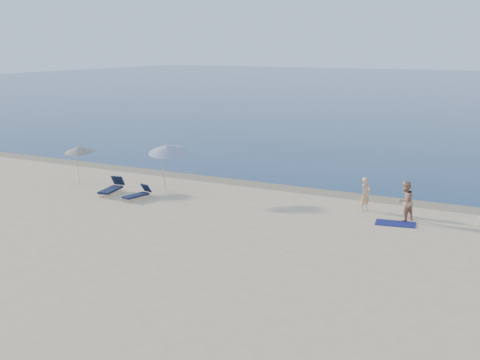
% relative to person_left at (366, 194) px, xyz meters
% --- Properties ---
extents(wet_sand_strip, '(240.00, 1.60, 0.00)m').
position_rel_person_left_xyz_m(wet_sand_strip, '(-2.31, 2.46, -0.78)').
color(wet_sand_strip, '#847254').
rests_on(wet_sand_strip, ground).
extents(person_left, '(0.55, 0.67, 1.56)m').
position_rel_person_left_xyz_m(person_left, '(0.00, 0.00, 0.00)').
color(person_left, tan).
rests_on(person_left, ground).
extents(person_right, '(0.99, 1.07, 1.76)m').
position_rel_person_left_xyz_m(person_right, '(1.96, -0.77, 0.10)').
color(person_right, tan).
rests_on(person_right, ground).
extents(beach_towel, '(1.81, 1.21, 0.03)m').
position_rel_person_left_xyz_m(beach_towel, '(1.76, -1.42, -0.77)').
color(beach_towel, '#0F134E').
rests_on(beach_towel, ground).
extents(umbrella_near, '(2.30, 2.32, 2.66)m').
position_rel_person_left_xyz_m(umbrella_near, '(-10.15, -1.10, 1.47)').
color(umbrella_near, silver).
rests_on(umbrella_near, ground).
extents(umbrella_far, '(1.78, 1.80, 2.19)m').
position_rel_person_left_xyz_m(umbrella_far, '(-15.40, -1.91, 1.13)').
color(umbrella_far, silver).
rests_on(umbrella_far, ground).
extents(lounger_left, '(0.96, 1.93, 0.81)m').
position_rel_person_left_xyz_m(lounger_left, '(-12.39, -2.92, -0.49)').
color(lounger_left, '#121A33').
rests_on(lounger_left, ground).
extents(lounger_right, '(0.80, 1.62, 0.69)m').
position_rel_person_left_xyz_m(lounger_right, '(-10.56, -3.19, -0.53)').
color(lounger_right, '#131935').
rests_on(lounger_right, ground).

